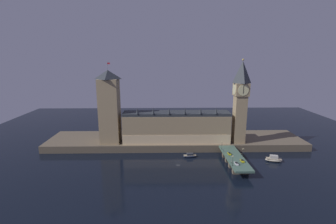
{
  "coord_description": "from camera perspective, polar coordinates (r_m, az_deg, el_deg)",
  "views": [
    {
      "loc": [
        -10.76,
        -166.02,
        74.26
      ],
      "look_at": [
        -7.08,
        20.0,
        33.25
      ],
      "focal_mm": 26.0,
      "sensor_mm": 36.0,
      "label": 1
    }
  ],
  "objects": [
    {
      "name": "car_northbound_lead",
      "position": [
        184.96,
        14.18,
        -9.43
      ],
      "size": [
        1.91,
        4.3,
        1.42
      ],
      "color": "yellow",
      "rests_on": "bridge"
    },
    {
      "name": "boat_upstream",
      "position": [
        190.68,
        5.15,
        -10.16
      ],
      "size": [
        11.0,
        4.8,
        3.22
      ],
      "color": "#1E2842",
      "rests_on": "ground_plane"
    },
    {
      "name": "embankment",
      "position": [
        217.34,
        1.78,
        -6.73
      ],
      "size": [
        220.0,
        42.0,
        5.88
      ],
      "color": "brown",
      "rests_on": "ground_plane"
    },
    {
      "name": "bridge",
      "position": [
        182.87,
        15.31,
        -10.65
      ],
      "size": [
        12.22,
        46.0,
        5.92
      ],
      "color": "#476656",
      "rests_on": "ground_plane"
    },
    {
      "name": "street_lamp_mid",
      "position": [
        182.38,
        17.18,
        -8.83
      ],
      "size": [
        1.34,
        0.6,
        6.29
      ],
      "color": "#2D3333",
      "rests_on": "bridge"
    },
    {
      "name": "pedestrian_mid_walk",
      "position": [
        185.75,
        16.74,
        -9.39
      ],
      "size": [
        0.38,
        0.38,
        1.83
      ],
      "color": "black",
      "rests_on": "bridge"
    },
    {
      "name": "pedestrian_near_rail",
      "position": [
        170.61,
        14.65,
        -11.27
      ],
      "size": [
        0.38,
        0.38,
        1.75
      ],
      "color": "black",
      "rests_on": "bridge"
    },
    {
      "name": "boat_downstream",
      "position": [
        198.19,
        23.54,
        -10.12
      ],
      "size": [
        12.82,
        7.6,
        4.82
      ],
      "color": "#B2A893",
      "rests_on": "ground_plane"
    },
    {
      "name": "car_northbound_trail",
      "position": [
        169.67,
        15.72,
        -11.55
      ],
      "size": [
        1.94,
        4.71,
        1.51
      ],
      "color": "white",
      "rests_on": "bridge"
    },
    {
      "name": "ground_plane",
      "position": [
        182.19,
        2.4,
        -11.63
      ],
      "size": [
        400.0,
        400.0,
        0.0
      ],
      "primitive_type": "plane",
      "color": "black"
    },
    {
      "name": "street_lamp_far",
      "position": [
        192.44,
        12.53,
        -7.39
      ],
      "size": [
        1.34,
        0.6,
        6.49
      ],
      "color": "#2D3333",
      "rests_on": "bridge"
    },
    {
      "name": "pedestrian_far_rail",
      "position": [
        189.55,
        12.92,
        -8.73
      ],
      "size": [
        0.38,
        0.38,
        1.78
      ],
      "color": "black",
      "rests_on": "bridge"
    },
    {
      "name": "victoria_tower",
      "position": [
        203.81,
        -13.56,
        1.2
      ],
      "size": [
        15.79,
        15.79,
        65.57
      ],
      "color": "tan",
      "rests_on": "embankment"
    },
    {
      "name": "parliament_hall",
      "position": [
        203.23,
        1.95,
        -3.51
      ],
      "size": [
        87.57,
        17.56,
        30.35
      ],
      "color": "tan",
      "rests_on": "embankment"
    },
    {
      "name": "clock_tower",
      "position": [
        204.53,
        16.64,
        2.85
      ],
      "size": [
        11.36,
        11.47,
        68.32
      ],
      "color": "tan",
      "rests_on": "embankment"
    },
    {
      "name": "car_southbound_lead",
      "position": [
        175.22,
        17.0,
        -10.88
      ],
      "size": [
        2.03,
        4.36,
        1.34
      ],
      "color": "yellow",
      "rests_on": "bridge"
    },
    {
      "name": "street_lamp_near",
      "position": [
        165.85,
        14.93,
        -10.69
      ],
      "size": [
        1.34,
        0.6,
        7.06
      ],
      "color": "#2D3333",
      "rests_on": "bridge"
    }
  ]
}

